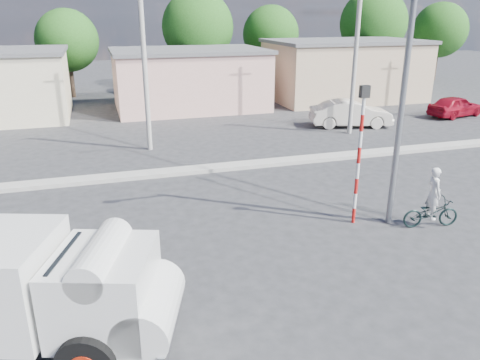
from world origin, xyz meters
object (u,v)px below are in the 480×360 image
object	(u,v)px
bicycle	(431,213)
streetlight	(402,64)
truck	(21,289)
car_red	(455,106)
cyclist	(432,202)
car_cream	(351,114)
traffic_pole	(360,144)

from	to	relation	value
bicycle	streetlight	distance (m)	4.70
truck	car_red	bearing A→B (deg)	52.41
truck	bicycle	size ratio (longest dim) A/B	3.53
bicycle	cyclist	world-z (taller)	cyclist
bicycle	cyclist	size ratio (longest dim) A/B	1.08
car_cream	car_red	world-z (taller)	car_cream
truck	streetlight	size ratio (longest dim) A/B	0.70
traffic_pole	bicycle	bearing A→B (deg)	-24.53
cyclist	traffic_pole	xyz separation A→B (m)	(-2.13, 0.97, 1.77)
truck	car_red	xyz separation A→B (m)	(23.77, 15.87, -0.68)
bicycle	car_cream	xyz separation A→B (m)	(4.54, 12.94, 0.31)
car_cream	streetlight	size ratio (longest dim) A/B	0.52
car_cream	streetlight	bearing A→B (deg)	169.40
car_red	traffic_pole	distance (m)	19.27
traffic_pole	streetlight	bearing A→B (deg)	-17.73
truck	car_cream	size ratio (longest dim) A/B	1.34
cyclist	car_cream	size ratio (longest dim) A/B	0.35
truck	car_cream	xyz separation A→B (m)	(15.89, 15.34, -0.58)
bicycle	truck	bearing A→B (deg)	111.73
streetlight	cyclist	bearing A→B (deg)	-29.44
car_cream	car_red	distance (m)	7.90
bicycle	car_red	size ratio (longest dim) A/B	0.45
truck	cyclist	xyz separation A→B (m)	(11.35, 2.40, -0.53)
bicycle	traffic_pole	size ratio (longest dim) A/B	0.41
streetlight	car_cream	bearing A→B (deg)	64.98
streetlight	truck	bearing A→B (deg)	-163.19
car_red	truck	bearing A→B (deg)	111.08
cyclist	car_cream	distance (m)	13.71
cyclist	streetlight	size ratio (longest dim) A/B	0.18
bicycle	streetlight	xyz separation A→B (m)	(-1.19, 0.67, 4.50)
cyclist	traffic_pole	size ratio (longest dim) A/B	0.38
car_cream	streetlight	xyz separation A→B (m)	(-5.73, -12.27, 4.19)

